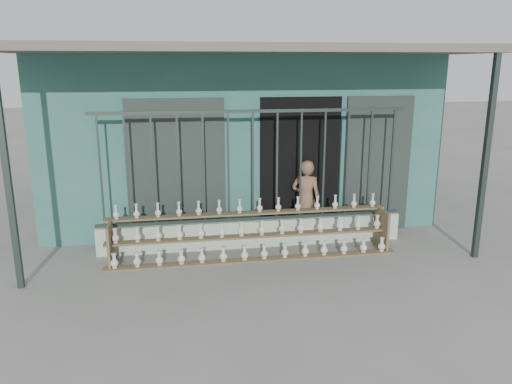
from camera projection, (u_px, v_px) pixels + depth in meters
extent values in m
plane|color=slate|center=(268.00, 278.00, 7.05)|extent=(60.00, 60.00, 0.00)
cube|color=#2E6158|center=(231.00, 127.00, 10.75)|extent=(7.00, 5.00, 3.20)
cube|color=black|center=(299.00, 167.00, 8.63)|extent=(1.40, 0.12, 2.40)
cube|color=black|center=(177.00, 172.00, 8.26)|extent=(1.60, 0.08, 2.40)
cube|color=black|center=(377.00, 165.00, 8.81)|extent=(1.20, 0.08, 2.40)
cube|color=#59544C|center=(254.00, 49.00, 7.40)|extent=(7.40, 2.00, 0.12)
cube|color=#283330|center=(7.00, 176.00, 6.36)|extent=(0.08, 0.08, 3.10)
cube|color=#283330|center=(486.00, 159.00, 7.43)|extent=(0.08, 0.08, 3.10)
cube|color=#AFCBAE|center=(253.00, 233.00, 8.23)|extent=(5.00, 0.20, 0.45)
cube|color=#283330|center=(100.00, 171.00, 7.58)|extent=(0.03, 0.03, 1.80)
cube|color=#283330|center=(127.00, 170.00, 7.64)|extent=(0.03, 0.03, 1.80)
cube|color=#283330|center=(153.00, 169.00, 7.70)|extent=(0.03, 0.03, 1.80)
cube|color=#283330|center=(179.00, 169.00, 7.76)|extent=(0.03, 0.03, 1.80)
cube|color=#283330|center=(204.00, 168.00, 7.83)|extent=(0.03, 0.03, 1.80)
cube|color=#283330|center=(229.00, 167.00, 7.89)|extent=(0.03, 0.03, 1.80)
cube|color=#283330|center=(253.00, 166.00, 7.95)|extent=(0.03, 0.03, 1.80)
cube|color=#283330|center=(277.00, 165.00, 8.01)|extent=(0.03, 0.03, 1.80)
cube|color=#283330|center=(301.00, 165.00, 8.08)|extent=(0.03, 0.03, 1.80)
cube|color=#283330|center=(324.00, 164.00, 8.14)|extent=(0.03, 0.03, 1.80)
cube|color=#283330|center=(347.00, 163.00, 8.20)|extent=(0.03, 0.03, 1.80)
cube|color=#283330|center=(369.00, 162.00, 8.26)|extent=(0.03, 0.03, 1.80)
cube|color=#283330|center=(392.00, 161.00, 8.33)|extent=(0.03, 0.03, 1.80)
cube|color=#283330|center=(253.00, 111.00, 7.73)|extent=(5.00, 0.04, 0.05)
cube|color=#283330|center=(253.00, 218.00, 8.17)|extent=(5.00, 0.04, 0.05)
cube|color=brown|center=(254.00, 260.00, 7.65)|extent=(4.50, 0.18, 0.03)
cube|color=brown|center=(252.00, 236.00, 7.82)|extent=(4.50, 0.18, 0.03)
cube|color=brown|center=(249.00, 213.00, 7.98)|extent=(4.50, 0.18, 0.03)
cube|color=brown|center=(110.00, 244.00, 7.47)|extent=(0.04, 0.55, 0.64)
cube|color=brown|center=(381.00, 228.00, 8.16)|extent=(0.04, 0.55, 0.64)
imported|color=brown|center=(306.00, 199.00, 8.54)|extent=(0.58, 0.47, 1.37)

